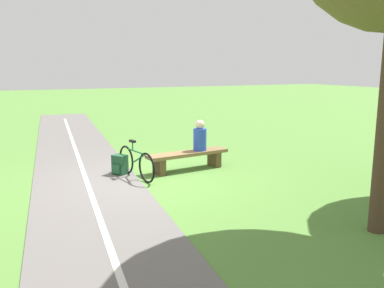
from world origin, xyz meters
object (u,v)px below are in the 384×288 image
Objects in this scene: person_seated at (200,137)px; backpack at (120,165)px; bench at (188,157)px; bicycle at (136,163)px.

person_seated reaches higher than backpack.
person_seated is at bearing 180.00° from bench.
bench is 1.65m from backpack.
backpack reaches higher than bench.
backpack is at bearing -13.46° from person_seated.
person_seated is 0.47× the size of bicycle.
backpack is (0.26, -0.44, -0.12)m from bicycle.
person_seated is (-0.34, -0.04, 0.46)m from bench.
bench is 0.58m from person_seated.
bench is at bearing 0.00° from person_seated.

